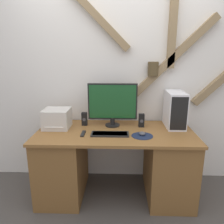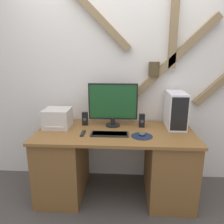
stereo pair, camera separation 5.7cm
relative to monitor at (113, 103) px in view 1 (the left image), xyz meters
The scene contains 12 objects.
ground_plane 1.19m from the monitor, 86.49° to the right, with size 12.00×12.00×0.00m, color #4C4742.
wall_back 0.42m from the monitor, 78.57° to the left, with size 6.40×0.17×2.78m.
desk 0.67m from the monitor, 79.07° to the right, with size 1.69×0.78×0.77m.
monitor is the anchor object (origin of this frame).
keyboard 0.39m from the monitor, 93.37° to the right, with size 0.39×0.14×0.02m.
mousepad 0.52m from the monitor, 45.49° to the right, with size 0.22×0.22×0.00m.
mouse 0.50m from the monitor, 43.34° to the right, with size 0.06×0.08×0.03m.
computer_tower 0.71m from the monitor, ahead, with size 0.19×0.38×0.40m.
printer 0.65m from the monitor, behind, with size 0.28×0.28×0.21m.
speaker_left 0.38m from the monitor, behind, with size 0.06×0.06×0.15m.
speaker_right 0.38m from the monitor, ahead, with size 0.06×0.06×0.15m.
remote_control 0.49m from the monitor, 135.73° to the right, with size 0.03×0.16×0.02m.
Camera 1 is at (0.04, -1.83, 1.60)m, focal length 35.00 mm.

